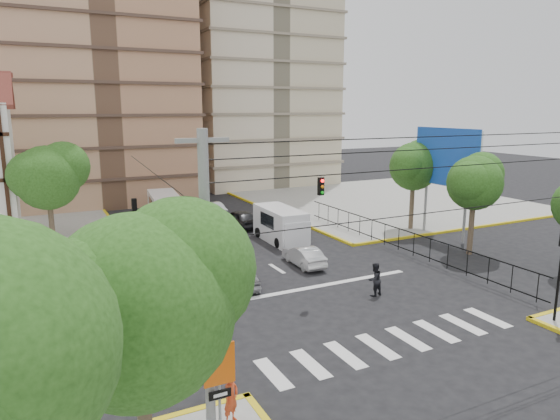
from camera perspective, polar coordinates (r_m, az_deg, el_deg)
ground at (r=26.64m, az=4.48°, el=-9.71°), size 160.00×160.00×0.00m
sidewalk_ne at (r=53.61m, az=11.80°, el=1.02°), size 26.00×26.00×0.15m
crosswalk_stripes at (r=22.16m, az=12.77°, el=-14.53°), size 12.00×2.40×0.01m
stop_line at (r=27.60m, az=3.18°, el=-8.90°), size 13.00×0.40×0.01m
park_fence at (r=35.14m, az=13.34°, el=-4.70°), size 0.10×22.50×1.66m
billboard at (r=38.77m, az=18.55°, el=5.56°), size 0.36×6.20×8.10m
tree_sw_near at (r=12.21m, az=-15.48°, el=-9.88°), size 5.63×4.60×7.57m
tree_park_a at (r=35.17m, az=21.44°, el=3.18°), size 4.41×3.60×6.83m
tree_park_c at (r=40.76m, az=15.13°, el=5.08°), size 4.65×3.80×7.25m
tree_tudor at (r=37.49m, az=-24.92°, el=3.70°), size 5.39×4.40×7.43m
traffic_light_nw at (r=30.17m, az=-16.21°, el=-1.42°), size 0.28×0.22×4.40m
traffic_light_hanging at (r=23.42m, az=7.27°, el=2.27°), size 18.00×9.12×0.92m
utility_pole_sw at (r=13.72m, az=-8.32°, el=-9.40°), size 1.40×0.28×9.00m
district_sign at (r=14.56m, az=-6.94°, el=-18.14°), size 0.90×0.12×3.20m
van_right_lane at (r=36.52m, az=0.23°, el=-1.83°), size 2.27×5.49×2.45m
van_left_lane at (r=43.46m, az=-12.99°, el=0.10°), size 2.83×5.87×2.55m
car_silver_front_left at (r=27.75m, az=-4.28°, el=-7.47°), size 2.05×3.82×1.23m
car_white_front_right at (r=31.19m, az=2.75°, el=-5.27°), size 1.44×3.82×1.24m
car_grey_mid_left at (r=33.70m, az=-8.81°, el=-3.86°), size 2.72×5.61×1.54m
car_silver_rear_left at (r=39.27m, az=-8.60°, el=-1.87°), size 1.98×4.35×1.23m
car_darkgrey_mid_right at (r=41.17m, az=-4.71°, el=-0.98°), size 2.41×4.55×1.47m
car_white_rear_right at (r=45.30m, az=-7.98°, el=0.06°), size 1.92×4.41×1.41m
pedestrian_sw_corner at (r=16.36m, az=-5.63°, el=-20.63°), size 0.69×0.62×1.59m
pedestrian_crosswalk at (r=26.71m, az=10.76°, el=-7.80°), size 0.97×0.82×1.77m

